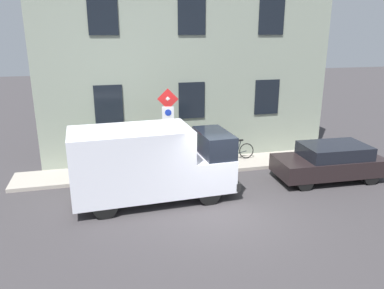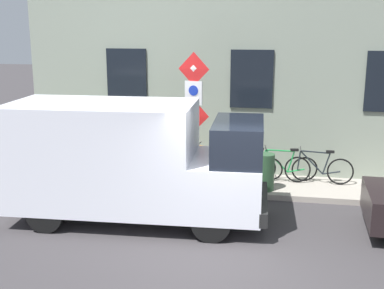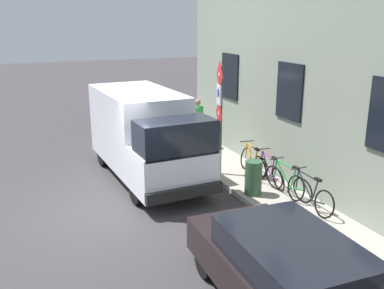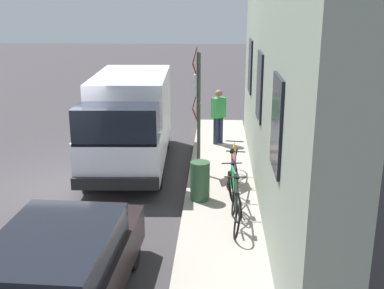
# 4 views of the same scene
# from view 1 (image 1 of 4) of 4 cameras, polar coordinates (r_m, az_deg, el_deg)

# --- Properties ---
(ground_plane) EXTENTS (80.00, 80.00, 0.00)m
(ground_plane) POSITION_cam_1_polar(r_m,az_deg,el_deg) (11.91, 5.70, -10.38)
(ground_plane) COLOR #393538
(sidewalk_slab) EXTENTS (1.67, 14.22, 0.14)m
(sidewalk_slab) POSITION_cam_1_polar(r_m,az_deg,el_deg) (15.47, 0.67, -3.35)
(sidewalk_slab) COLOR #A39A8E
(sidewalk_slab) RESTS_ON ground_plane
(building_facade) EXTENTS (0.75, 12.22, 8.37)m
(building_facade) POSITION_cam_1_polar(r_m,az_deg,el_deg) (15.69, -0.39, 12.40)
(building_facade) COLOR gray
(building_facade) RESTS_ON ground_plane
(sign_post_stacked) EXTENTS (0.20, 0.55, 3.17)m
(sign_post_stacked) POSITION_cam_1_polar(r_m,az_deg,el_deg) (14.00, -3.65, 3.53)
(sign_post_stacked) COLOR #474C47
(sign_post_stacked) RESTS_ON sidewalk_slab
(delivery_van) EXTENTS (2.24, 5.42, 2.50)m
(delivery_van) POSITION_cam_1_polar(r_m,az_deg,el_deg) (12.30, -6.43, -2.70)
(delivery_van) COLOR white
(delivery_van) RESTS_ON ground_plane
(parked_hatchback) EXTENTS (1.89, 4.06, 1.38)m
(parked_hatchback) POSITION_cam_1_polar(r_m,az_deg,el_deg) (15.03, 20.30, -2.39)
(parked_hatchback) COLOR black
(parked_hatchback) RESTS_ON ground_plane
(bicycle_black) EXTENTS (0.46, 1.71, 0.89)m
(bicycle_black) POSITION_cam_1_polar(r_m,az_deg,el_deg) (16.09, 6.55, -0.98)
(bicycle_black) COLOR black
(bicycle_black) RESTS_ON sidewalk_slab
(bicycle_green) EXTENTS (0.46, 1.71, 0.89)m
(bicycle_green) POSITION_cam_1_polar(r_m,az_deg,el_deg) (15.82, 3.59, -1.22)
(bicycle_green) COLOR black
(bicycle_green) RESTS_ON sidewalk_slab
(bicycle_purple) EXTENTS (0.46, 1.72, 0.89)m
(bicycle_purple) POSITION_cam_1_polar(r_m,az_deg,el_deg) (15.59, 0.54, -1.46)
(bicycle_purple) COLOR black
(bicycle_purple) RESTS_ON sidewalk_slab
(bicycle_orange) EXTENTS (0.48, 1.72, 0.89)m
(bicycle_orange) POSITION_cam_1_polar(r_m,az_deg,el_deg) (15.41, -2.60, -1.71)
(bicycle_orange) COLOR black
(bicycle_orange) RESTS_ON sidewalk_slab
(pedestrian) EXTENTS (0.48, 0.45, 1.72)m
(pedestrian) POSITION_cam_1_polar(r_m,az_deg,el_deg) (14.63, -14.62, -0.99)
(pedestrian) COLOR #262B47
(pedestrian) RESTS_ON sidewalk_slab
(litter_bin) EXTENTS (0.44, 0.44, 0.90)m
(litter_bin) POSITION_cam_1_polar(r_m,az_deg,el_deg) (14.98, 2.88, -1.96)
(litter_bin) COLOR #2D5133
(litter_bin) RESTS_ON sidewalk_slab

